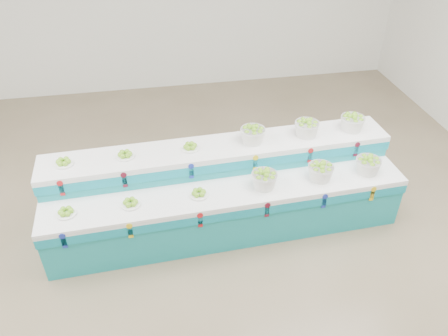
{
  "coord_description": "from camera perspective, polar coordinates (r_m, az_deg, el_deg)",
  "views": [
    {
      "loc": [
        -0.09,
        -3.53,
        4.02
      ],
      "look_at": [
        0.71,
        0.74,
        0.87
      ],
      "focal_mm": 35.35,
      "sensor_mm": 36.0,
      "label": 1
    }
  ],
  "objects": [
    {
      "name": "basket_upper_mid",
      "position": [
        5.75,
        10.66,
        5.16
      ],
      "size": [
        0.33,
        0.33,
        0.22
      ],
      "primitive_type": null,
      "rotation": [
        0.0,
        0.0,
        0.04
      ],
      "color": "silver",
      "rests_on": "display_stand"
    },
    {
      "name": "basket_upper_right",
      "position": [
        6.01,
        16.27,
        5.72
      ],
      "size": [
        0.33,
        0.33,
        0.22
      ],
      "primitive_type": null,
      "rotation": [
        0.0,
        0.0,
        0.04
      ],
      "color": "silver",
      "rests_on": "display_stand"
    },
    {
      "name": "ground",
      "position": [
        5.35,
        -6.16,
        -13.03
      ],
      "size": [
        10.0,
        10.0,
        0.0
      ],
      "primitive_type": "plane",
      "color": "brown",
      "rests_on": "ground"
    },
    {
      "name": "basket_lower_right",
      "position": [
        5.77,
        18.13,
        0.42
      ],
      "size": [
        0.33,
        0.33,
        0.22
      ],
      "primitive_type": null,
      "rotation": [
        0.0,
        0.0,
        0.04
      ],
      "color": "silver",
      "rests_on": "display_stand"
    },
    {
      "name": "plate_upper_left",
      "position": [
        5.47,
        -20.06,
        0.77
      ],
      "size": [
        0.23,
        0.23,
        0.09
      ],
      "primitive_type": "cylinder",
      "rotation": [
        0.0,
        0.0,
        0.04
      ],
      "color": "white",
      "rests_on": "display_stand"
    },
    {
      "name": "basket_lower_left",
      "position": [
        5.27,
        5.25,
        -1.43
      ],
      "size": [
        0.33,
        0.33,
        0.22
      ],
      "primitive_type": null,
      "rotation": [
        0.0,
        0.0,
        0.04
      ],
      "color": "silver",
      "rests_on": "display_stand"
    },
    {
      "name": "plate_upper_mid",
      "position": [
        5.39,
        -12.69,
        1.75
      ],
      "size": [
        0.23,
        0.23,
        0.09
      ],
      "primitive_type": "cylinder",
      "rotation": [
        0.0,
        0.0,
        0.04
      ],
      "color": "white",
      "rests_on": "display_stand"
    },
    {
      "name": "plate_lower_right",
      "position": [
        5.16,
        -3.27,
        -3.22
      ],
      "size": [
        0.23,
        0.23,
        0.09
      ],
      "primitive_type": "cylinder",
      "rotation": [
        0.0,
        0.0,
        0.04
      ],
      "color": "white",
      "rests_on": "display_stand"
    },
    {
      "name": "plate_lower_mid",
      "position": [
        5.13,
        -12.0,
        -4.38
      ],
      "size": [
        0.23,
        0.23,
        0.09
      ],
      "primitive_type": "cylinder",
      "rotation": [
        0.0,
        0.0,
        0.04
      ],
      "color": "white",
      "rests_on": "display_stand"
    },
    {
      "name": "display_stand",
      "position": [
        5.58,
        0.0,
        -2.99
      ],
      "size": [
        4.46,
        1.3,
        1.02
      ],
      "primitive_type": null,
      "rotation": [
        0.0,
        0.0,
        0.04
      ],
      "color": "teal",
      "rests_on": "ground"
    },
    {
      "name": "plate_lower_left",
      "position": [
        5.21,
        -19.78,
        -5.33
      ],
      "size": [
        0.23,
        0.23,
        0.09
      ],
      "primitive_type": "cylinder",
      "rotation": [
        0.0,
        0.0,
        0.04
      ],
      "color": "white",
      "rests_on": "display_stand"
    },
    {
      "name": "basket_upper_left",
      "position": [
        5.53,
        3.76,
        4.41
      ],
      "size": [
        0.33,
        0.33,
        0.22
      ],
      "primitive_type": null,
      "rotation": [
        0.0,
        0.0,
        0.04
      ],
      "color": "silver",
      "rests_on": "display_stand"
    },
    {
      "name": "plate_upper_right",
      "position": [
        5.42,
        -4.39,
        2.82
      ],
      "size": [
        0.23,
        0.23,
        0.09
      ],
      "primitive_type": "cylinder",
      "rotation": [
        0.0,
        0.0,
        0.04
      ],
      "color": "white",
      "rests_on": "display_stand"
    },
    {
      "name": "basket_lower_mid",
      "position": [
        5.5,
        12.38,
        -0.41
      ],
      "size": [
        0.33,
        0.33,
        0.22
      ],
      "primitive_type": null,
      "rotation": [
        0.0,
        0.0,
        0.04
      ],
      "color": "silver",
      "rests_on": "display_stand"
    }
  ]
}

